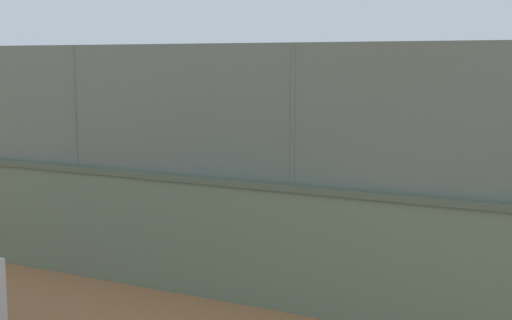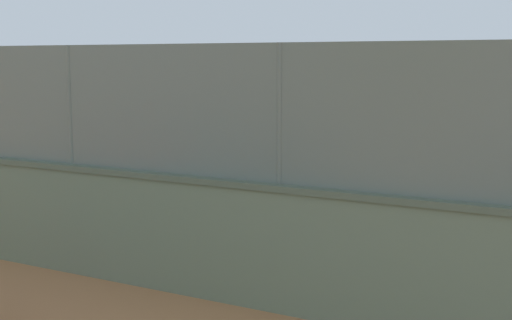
% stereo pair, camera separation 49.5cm
% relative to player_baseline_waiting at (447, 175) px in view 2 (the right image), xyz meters
% --- Properties ---
extents(ground_plane, '(260.00, 260.00, 0.00)m').
position_rel_player_baseline_waiting_xyz_m(ground_plane, '(4.14, -5.45, -1.01)').
color(ground_plane, '#A36B42').
extents(perimeter_wall, '(24.39, 0.66, 1.60)m').
position_rel_player_baseline_waiting_xyz_m(perimeter_wall, '(2.30, 5.35, -0.20)').
color(perimeter_wall, slate).
rests_on(perimeter_wall, ground_plane).
extents(fence_panel_on_wall, '(23.97, 0.35, 1.71)m').
position_rel_player_baseline_waiting_xyz_m(fence_panel_on_wall, '(2.30, 5.35, 1.45)').
color(fence_panel_on_wall, slate).
rests_on(fence_panel_on_wall, perimeter_wall).
extents(player_baseline_waiting, '(1.06, 0.76, 1.70)m').
position_rel_player_baseline_waiting_xyz_m(player_baseline_waiting, '(0.00, 0.00, 0.00)').
color(player_baseline_waiting, black).
rests_on(player_baseline_waiting, ground_plane).
extents(player_foreground_swinging, '(0.91, 1.03, 1.67)m').
position_rel_player_baseline_waiting_xyz_m(player_foreground_swinging, '(6.44, 0.11, -0.02)').
color(player_foreground_swinging, navy).
rests_on(player_foreground_swinging, ground_plane).
extents(sports_ball, '(0.20, 0.20, 0.20)m').
position_rel_player_baseline_waiting_xyz_m(sports_ball, '(-0.03, 2.36, -0.91)').
color(sports_ball, white).
rests_on(sports_ball, ground_plane).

